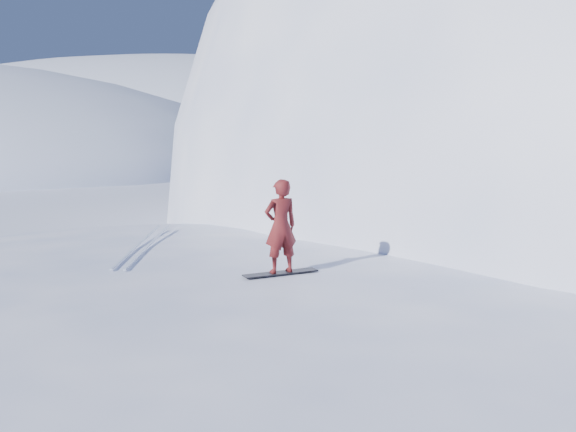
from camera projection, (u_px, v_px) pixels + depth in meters
The scene contains 8 objects.
ground at pixel (178, 407), 12.74m from camera, with size 400.00×400.00×0.00m, color white.
near_ridge at pixel (258, 356), 15.51m from camera, with size 36.00×28.00×4.80m, color white.
peak_shoulder at pixel (514, 240), 30.72m from camera, with size 28.00×24.00×18.00m, color white.
far_ridge_c at pixel (164, 150), 126.41m from camera, with size 140.00×90.00×36.00m, color white.
wind_bumps at pixel (185, 366), 14.89m from camera, with size 16.00×14.40×1.00m.
snowboard at pixel (281, 273), 13.72m from camera, with size 1.66×0.31×0.03m, color black.
snowboarder at pixel (281, 226), 13.57m from camera, with size 0.73×0.48×2.00m, color maroon.
board_tracks at pixel (144, 243), 17.01m from camera, with size 1.45×5.91×0.04m.
Camera 1 is at (4.05, -11.55, 5.63)m, focal length 40.00 mm.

